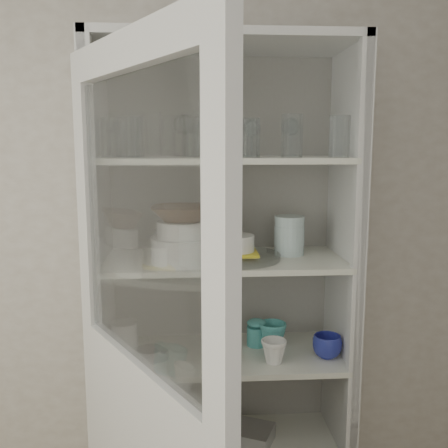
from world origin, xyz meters
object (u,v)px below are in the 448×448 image
(yellow_trivet, at_px, (235,252))
(teal_jar, at_px, (256,334))
(plate_stack_front, at_px, (183,250))
(mug_white, at_px, (274,351))
(terracotta_bowl, at_px, (183,213))
(mug_teal, at_px, (272,335))
(glass_platter, at_px, (235,256))
(tin_box, at_px, (245,434))
(cream_bowl, at_px, (183,229))
(goblet_3, at_px, (290,135))
(mug_blue, at_px, (327,346))
(white_canister, at_px, (124,337))
(pantry_cabinet, at_px, (223,328))
(white_ramekin, at_px, (236,243))
(grey_bowl_stack, at_px, (289,235))
(plate_stack_back, at_px, (182,241))
(goblet_1, at_px, (200,137))
(goblet_2, at_px, (252,136))
(cupboard_door, at_px, (144,437))
(measuring_cups, at_px, (150,354))
(goblet_0, at_px, (183,133))
(cream_dish, at_px, (166,435))

(yellow_trivet, xyz_separation_m, teal_jar, (0.10, 0.09, -0.38))
(plate_stack_front, relative_size, mug_white, 2.43)
(terracotta_bowl, relative_size, mug_teal, 2.04)
(glass_platter, height_order, tin_box, glass_platter)
(cream_bowl, bearing_deg, goblet_3, 23.40)
(mug_blue, distance_m, white_canister, 0.83)
(pantry_cabinet, height_order, mug_white, pantry_cabinet)
(yellow_trivet, distance_m, white_ramekin, 0.04)
(goblet_3, distance_m, grey_bowl_stack, 0.41)
(plate_stack_back, xyz_separation_m, teal_jar, (0.31, -0.04, -0.40))
(goblet_1, bearing_deg, goblet_2, -8.04)
(cupboard_door, relative_size, goblet_1, 13.11)
(goblet_1, xyz_separation_m, measuring_cups, (-0.21, -0.17, -0.85))
(glass_platter, height_order, grey_bowl_stack, grey_bowl_stack)
(plate_stack_front, relative_size, yellow_trivet, 1.45)
(grey_bowl_stack, bearing_deg, plate_stack_back, 171.50)
(grey_bowl_stack, xyz_separation_m, tin_box, (-0.18, -0.05, -0.85))
(goblet_2, relative_size, white_ramekin, 1.09)
(goblet_1, bearing_deg, yellow_trivet, -48.88)
(goblet_1, height_order, plate_stack_back, goblet_1)
(plate_stack_back, height_order, measuring_cups, plate_stack_back)
(goblet_0, bearing_deg, glass_platter, -32.52)
(goblet_3, xyz_separation_m, white_ramekin, (-0.24, -0.15, -0.42))
(pantry_cabinet, relative_size, plate_stack_back, 9.27)
(plate_stack_front, relative_size, mug_blue, 2.10)
(grey_bowl_stack, bearing_deg, terracotta_bowl, -166.20)
(tin_box, bearing_deg, cream_dish, 179.20)
(cream_bowl, relative_size, measuring_cups, 1.82)
(goblet_0, distance_m, goblet_2, 0.28)
(plate_stack_front, bearing_deg, tin_box, 13.48)
(goblet_0, height_order, cream_bowl, goblet_0)
(mug_teal, bearing_deg, glass_platter, -141.09)
(white_ramekin, distance_m, mug_teal, 0.45)
(goblet_1, xyz_separation_m, mug_white, (0.28, -0.24, -0.83))
(mug_white, distance_m, white_canister, 0.61)
(cream_bowl, xyz_separation_m, mug_blue, (0.57, -0.01, -0.48))
(goblet_1, relative_size, plate_stack_front, 0.62)
(goblet_0, bearing_deg, goblet_3, 3.30)
(yellow_trivet, relative_size, mug_white, 1.67)
(plate_stack_front, height_order, cream_dish, plate_stack_front)
(terracotta_bowl, relative_size, measuring_cups, 2.18)
(white_canister, bearing_deg, pantry_cabinet, 5.50)
(goblet_1, xyz_separation_m, goblet_2, (0.21, -0.03, 0.00))
(plate_stack_back, relative_size, teal_jar, 2.28)
(goblet_1, distance_m, goblet_3, 0.37)
(terracotta_bowl, bearing_deg, pantry_cabinet, 39.82)
(cupboard_door, distance_m, white_canister, 0.65)
(white_ramekin, height_order, teal_jar, white_ramekin)
(white_canister, bearing_deg, mug_white, -13.43)
(pantry_cabinet, distance_m, cupboard_door, 0.73)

